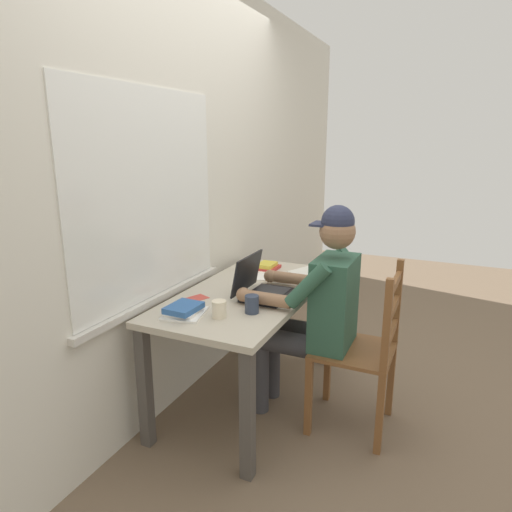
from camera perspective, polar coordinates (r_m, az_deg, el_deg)
name	(u,v)px	position (r m, az deg, el deg)	size (l,w,h in m)	color
ground_plane	(249,396)	(2.99, -0.87, -17.37)	(8.00, 8.00, 0.00)	brown
back_wall	(184,189)	(2.76, -9.13, 8.42)	(6.00, 0.08, 2.60)	silver
desk	(249,306)	(2.72, -0.92, -6.35)	(1.38, 0.69, 0.71)	#BCB29E
seated_person	(315,304)	(2.54, 7.55, -6.11)	(0.50, 0.60, 1.26)	#2D5642
wooden_chair	(364,350)	(2.57, 13.51, -11.59)	(0.42, 0.42, 0.95)	brown
laptop	(260,286)	(2.59, 0.51, -3.85)	(0.33, 0.28, 0.23)	black
computer_mouse	(284,279)	(2.86, 3.53, -2.92)	(0.06, 0.10, 0.03)	black
coffee_mug_white	(219,309)	(2.29, -4.67, -6.71)	(0.11, 0.07, 0.09)	beige
coffee_mug_dark	(252,304)	(2.34, -0.50, -6.12)	(0.11, 0.07, 0.09)	#2D384C
book_stack_main	(268,266)	(3.12, 1.49, -1.33)	(0.17, 0.13, 0.05)	#BC332D
book_stack_side	(184,310)	(2.34, -9.20, -6.80)	(0.18, 0.16, 0.06)	white
paper_pile_near_laptop	(185,313)	(2.36, -9.05, -7.23)	(0.22, 0.19, 0.01)	white
paper_pile_back_corner	(258,275)	(2.99, 0.24, -2.41)	(0.24, 0.17, 0.01)	white
paper_pile_side	(309,272)	(3.06, 6.78, -1.99)	(0.25, 0.18, 0.01)	silver
landscape_photo_print	(196,298)	(2.58, -7.65, -5.36)	(0.13, 0.09, 0.00)	#C63D33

